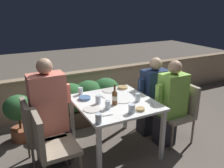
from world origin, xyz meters
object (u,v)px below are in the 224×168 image
object	(u,v)px
chair_right_near	(180,108)
person_navy_jumper	(152,96)
chair_left_far	(36,128)
potted_plant	(19,113)
person_coral_top	(51,112)
person_green_blouse	(170,103)
chair_right_far	(162,99)
beer_bottle	(115,97)
chair_left_near	(48,142)

from	to	relation	value
chair_right_near	person_navy_jumper	world-z (taller)	person_navy_jumper
chair_left_far	potted_plant	size ratio (longest dim) A/B	1.22
person_coral_top	chair_left_far	bearing A→B (deg)	180.00
person_coral_top	person_navy_jumper	bearing A→B (deg)	0.85
person_green_blouse	chair_right_far	distance (m)	0.43
chair_left_far	beer_bottle	bearing A→B (deg)	-15.46
person_coral_top	potted_plant	xyz separation A→B (m)	(-0.32, 0.73, -0.25)
beer_bottle	chair_right_near	bearing A→B (deg)	-4.89
chair_left_far	beer_bottle	world-z (taller)	beer_bottle
chair_left_near	chair_right_near	size ratio (longest dim) A/B	1.00
chair_right_near	person_green_blouse	world-z (taller)	person_green_blouse
person_coral_top	beer_bottle	size ratio (longest dim) A/B	5.12
chair_left_near	beer_bottle	xyz separation A→B (m)	(0.90, 0.12, 0.33)
chair_right_near	chair_right_far	bearing A→B (deg)	95.22
chair_right_near	potted_plant	distance (m)	2.39
chair_right_near	person_green_blouse	distance (m)	0.23
chair_left_far	chair_right_near	size ratio (longest dim) A/B	1.00
chair_left_near	chair_left_far	bearing A→B (deg)	98.96
chair_right_near	chair_right_far	xyz separation A→B (m)	(-0.03, 0.38, 0.00)
person_navy_jumper	chair_left_near	bearing A→B (deg)	-166.53
chair_left_far	potted_plant	bearing A→B (deg)	99.70
chair_left_far	chair_right_far	xyz separation A→B (m)	(1.97, 0.02, 0.00)
chair_left_near	chair_left_far	distance (m)	0.39
beer_bottle	person_green_blouse	bearing A→B (deg)	-6.04
chair_left_far	potted_plant	world-z (taller)	chair_left_far
chair_left_far	beer_bottle	xyz separation A→B (m)	(0.96, -0.26, 0.33)
chair_left_near	person_green_blouse	world-z (taller)	person_green_blouse
chair_left_far	person_coral_top	world-z (taller)	person_coral_top
chair_right_near	potted_plant	world-z (taller)	chair_right_near
person_green_blouse	potted_plant	bearing A→B (deg)	150.79
person_green_blouse	person_navy_jumper	world-z (taller)	person_green_blouse
person_navy_jumper	chair_left_far	bearing A→B (deg)	-179.24
chair_right_far	chair_left_far	bearing A→B (deg)	-179.32
person_coral_top	chair_right_far	world-z (taller)	person_coral_top
chair_right_near	chair_left_far	bearing A→B (deg)	169.99
chair_left_near	chair_right_near	xyz separation A→B (m)	(1.95, 0.03, 0.00)
chair_left_far	chair_right_far	bearing A→B (deg)	0.68
beer_bottle	potted_plant	world-z (taller)	beer_bottle
chair_left_near	potted_plant	distance (m)	1.13
beer_bottle	potted_plant	bearing A→B (deg)	137.51
chair_right_far	potted_plant	size ratio (longest dim) A/B	1.22
person_green_blouse	beer_bottle	xyz separation A→B (m)	(-0.85, 0.09, 0.22)
person_green_blouse	person_navy_jumper	bearing A→B (deg)	95.37
person_navy_jumper	person_coral_top	bearing A→B (deg)	-179.15
person_green_blouse	person_navy_jumper	xyz separation A→B (m)	(-0.04, 0.38, -0.02)
beer_bottle	chair_left_far	bearing A→B (deg)	164.54
chair_right_near	potted_plant	bearing A→B (deg)	153.15
chair_left_near	person_navy_jumper	distance (m)	1.76
person_coral_top	beer_bottle	distance (m)	0.82
chair_left_far	person_coral_top	distance (m)	0.26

